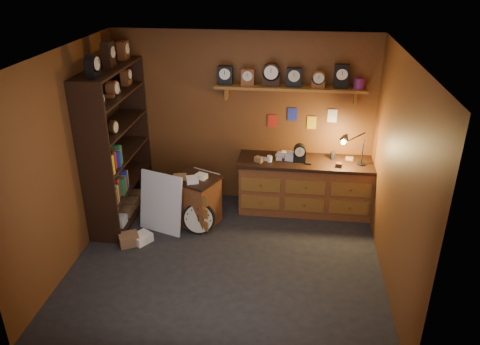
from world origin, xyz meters
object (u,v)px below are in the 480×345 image
(shelving_unit, at_px, (114,139))
(low_cabinet, at_px, (196,198))
(big_round_clock, at_px, (199,218))
(workbench, at_px, (305,183))

(shelving_unit, height_order, low_cabinet, shelving_unit)
(shelving_unit, height_order, big_round_clock, shelving_unit)
(shelving_unit, relative_size, low_cabinet, 3.12)
(shelving_unit, relative_size, workbench, 1.25)
(workbench, relative_size, low_cabinet, 2.50)
(workbench, xyz_separation_m, big_round_clock, (-1.51, -0.85, -0.24))
(big_round_clock, bearing_deg, workbench, 29.45)
(low_cabinet, height_order, big_round_clock, low_cabinet)
(shelving_unit, distance_m, workbench, 2.94)
(shelving_unit, bearing_deg, low_cabinet, -3.80)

